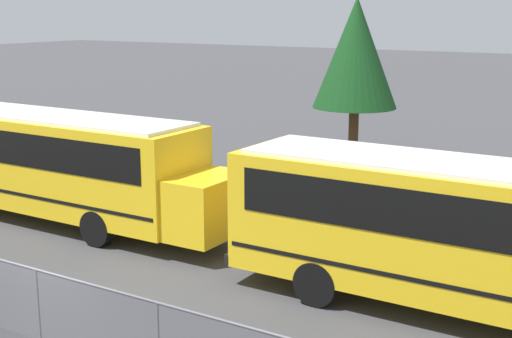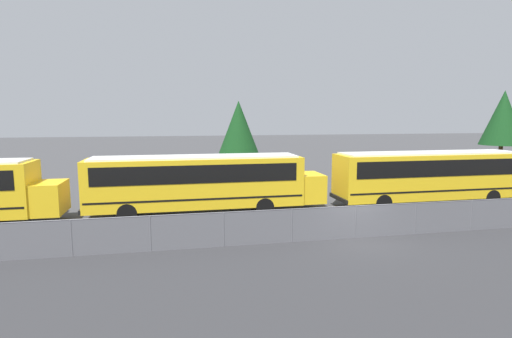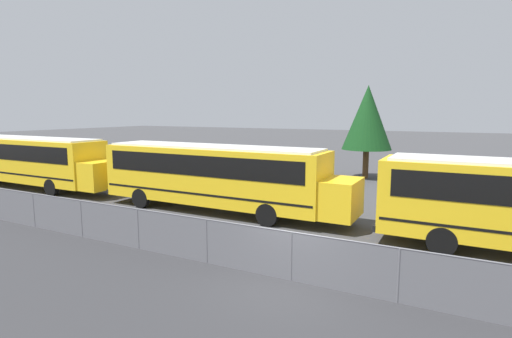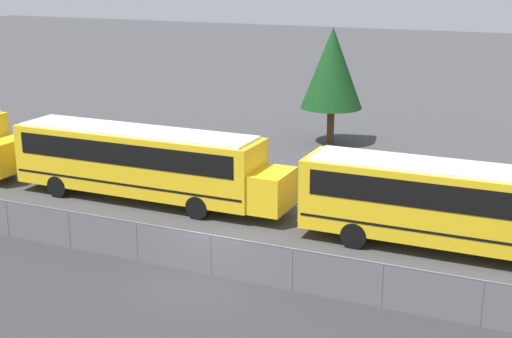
# 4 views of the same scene
# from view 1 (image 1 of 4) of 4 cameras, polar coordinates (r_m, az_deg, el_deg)

# --- Properties ---
(fence) EXTENTS (97.36, 0.07, 1.53)m
(fence) POSITION_cam_1_polar(r_m,az_deg,el_deg) (14.95, -16.99, -10.30)
(fence) COLOR #9EA0A5
(fence) RESTS_ON ground_plane
(school_bus_2) EXTENTS (13.50, 2.57, 3.36)m
(school_bus_2) POSITION_cam_1_polar(r_m,az_deg,el_deg) (23.16, -16.91, 0.99)
(school_bus_2) COLOR yellow
(school_bus_2) RESTS_ON ground_plane
(tree_2) EXTENTS (3.69, 3.69, 7.00)m
(tree_2) POSITION_cam_1_polar(r_m,az_deg,el_deg) (31.62, 7.99, 9.16)
(tree_2) COLOR #51381E
(tree_2) RESTS_ON ground_plane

